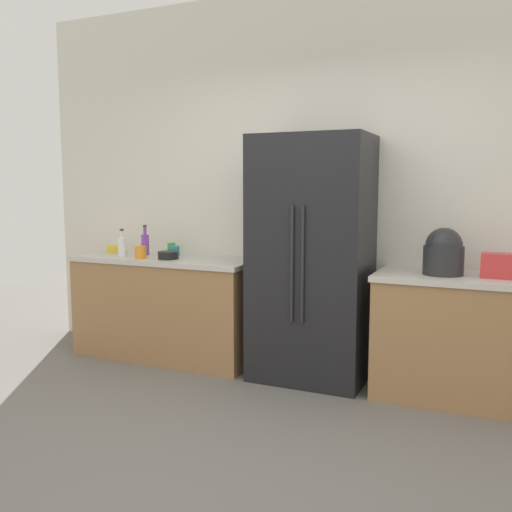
# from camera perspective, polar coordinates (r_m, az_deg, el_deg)

# --- Properties ---
(ground_plane) EXTENTS (11.04, 11.04, 0.00)m
(ground_plane) POSITION_cam_1_polar(r_m,az_deg,el_deg) (3.19, -3.46, -20.69)
(ground_plane) COLOR slate
(kitchen_back_panel) EXTENTS (5.52, 0.10, 3.06)m
(kitchen_back_panel) POSITION_cam_1_polar(r_m,az_deg,el_deg) (4.60, 7.57, 7.59)
(kitchen_back_panel) COLOR silver
(kitchen_back_panel) RESTS_ON ground_plane
(counter_left) EXTENTS (1.63, 0.63, 0.88)m
(counter_left) POSITION_cam_1_polar(r_m,az_deg,el_deg) (4.95, -9.07, -5.16)
(counter_left) COLOR #9E7247
(counter_left) RESTS_ON ground_plane
(counter_right) EXTENTS (1.28, 0.63, 0.88)m
(counter_right) POSITION_cam_1_polar(r_m,az_deg,el_deg) (4.18, 20.87, -7.86)
(counter_right) COLOR #9E7247
(counter_right) RESTS_ON ground_plane
(refrigerator) EXTENTS (0.87, 0.63, 1.87)m
(refrigerator) POSITION_cam_1_polar(r_m,az_deg,el_deg) (4.28, 5.67, -0.35)
(refrigerator) COLOR black
(refrigerator) RESTS_ON ground_plane
(toaster) EXTENTS (0.28, 0.15, 0.16)m
(toaster) POSITION_cam_1_polar(r_m,az_deg,el_deg) (4.06, 23.90, -0.93)
(toaster) COLOR red
(toaster) RESTS_ON counter_right
(rice_cooker) EXTENTS (0.27, 0.27, 0.33)m
(rice_cooker) POSITION_cam_1_polar(r_m,az_deg,el_deg) (4.06, 18.60, 0.30)
(rice_cooker) COLOR #262628
(rice_cooker) RESTS_ON counter_right
(bottle_a) EXTENTS (0.07, 0.07, 0.27)m
(bottle_a) POSITION_cam_1_polar(r_m,az_deg,el_deg) (5.05, -11.24, 1.24)
(bottle_a) COLOR purple
(bottle_a) RESTS_ON counter_left
(bottle_b) EXTENTS (0.08, 0.08, 0.24)m
(bottle_b) POSITION_cam_1_polar(r_m,az_deg,el_deg) (4.99, -13.50, 0.97)
(bottle_b) COLOR white
(bottle_b) RESTS_ON counter_left
(cup_a) EXTENTS (0.10, 0.10, 0.10)m
(cup_a) POSITION_cam_1_polar(r_m,az_deg,el_deg) (4.82, -11.68, 0.37)
(cup_a) COLOR orange
(cup_a) RESTS_ON counter_left
(cup_b) EXTENTS (0.07, 0.07, 0.10)m
(cup_b) POSITION_cam_1_polar(r_m,az_deg,el_deg) (5.06, -8.62, 0.75)
(cup_b) COLOR green
(cup_b) RESTS_ON counter_left
(cup_c) EXTENTS (0.08, 0.08, 0.09)m
(cup_c) POSITION_cam_1_polar(r_m,az_deg,el_deg) (4.92, -8.26, 0.50)
(cup_c) COLOR teal
(cup_c) RESTS_ON counter_left
(bowl_a) EXTENTS (0.17, 0.17, 0.06)m
(bowl_a) POSITION_cam_1_polar(r_m,az_deg,el_deg) (4.74, -8.96, 0.08)
(bowl_a) COLOR black
(bowl_a) RESTS_ON counter_left
(bowl_b) EXTENTS (0.15, 0.15, 0.07)m
(bowl_b) POSITION_cam_1_polar(r_m,az_deg,el_deg) (5.31, -14.15, 0.71)
(bowl_b) COLOR yellow
(bowl_b) RESTS_ON counter_left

